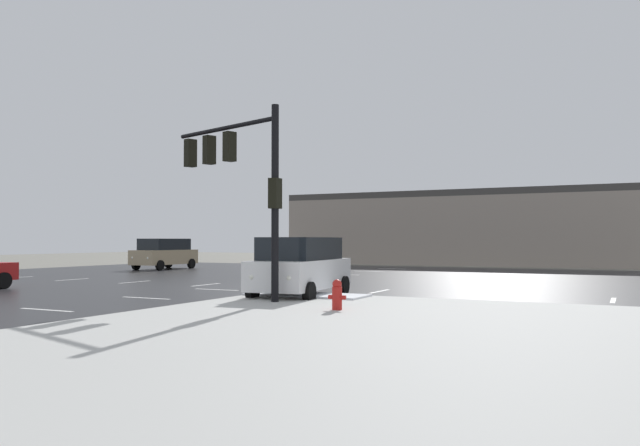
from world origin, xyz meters
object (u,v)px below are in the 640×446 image
object	(u,v)px
traffic_signal_mast	(241,170)
suv_white	(301,266)
suv_tan	(164,253)
fire_hydrant	(337,295)

from	to	relation	value
traffic_signal_mast	suv_white	xyz separation A→B (m)	(0.97, 2.18, -3.08)
suv_tan	suv_white	xyz separation A→B (m)	(17.96, -14.42, 0.00)
fire_hydrant	suv_tan	size ratio (longest dim) A/B	0.16
traffic_signal_mast	fire_hydrant	xyz separation A→B (m)	(4.09, -1.66, -3.63)
suv_tan	suv_white	size ratio (longest dim) A/B	0.98
suv_tan	traffic_signal_mast	bearing A→B (deg)	44.73
traffic_signal_mast	suv_white	world-z (taller)	traffic_signal_mast
fire_hydrant	suv_tan	world-z (taller)	suv_tan
suv_tan	suv_white	distance (m)	23.03
fire_hydrant	suv_tan	bearing A→B (deg)	139.11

